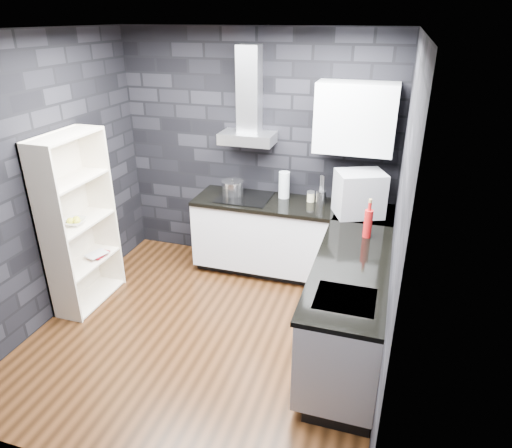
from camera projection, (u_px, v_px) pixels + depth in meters
The scene contains 28 objects.
ground at pixel (208, 332), 4.42m from camera, with size 3.20×3.20×0.00m, color #402310.
ceiling at pixel (191, 29), 3.29m from camera, with size 3.20×3.20×0.00m, color silver.
wall_back at pixel (257, 152), 5.27m from camera, with size 3.20×0.05×2.70m, color black.
wall_front at pixel (80, 311), 2.45m from camera, with size 3.20×0.05×2.70m, color black.
wall_left at pixel (42, 183), 4.29m from camera, with size 0.05×3.20×2.70m, color black.
wall_right at pixel (400, 226), 3.42m from camera, with size 0.05×3.20×2.70m, color black.
toekick_back at pixel (290, 268), 5.43m from camera, with size 2.18×0.50×0.10m, color black.
toekick_right at pixel (349, 348), 4.13m from camera, with size 0.50×1.78×0.10m, color black.
counter_back_cab at pixel (290, 237), 5.21m from camera, with size 2.20×0.60×0.76m, color silver.
counter_right_cab at pixel (348, 308), 3.96m from camera, with size 0.60×1.80×0.76m, color silver.
counter_back_top at pixel (291, 205), 5.04m from camera, with size 2.20×0.62×0.04m, color black.
counter_right_top at pixel (351, 268), 3.79m from camera, with size 0.62×1.80×0.04m, color black.
counter_corner_top at pixel (365, 213), 4.83m from camera, with size 0.62×0.62×0.04m, color black.
hood_body at pixel (248, 138), 5.02m from camera, with size 0.60×0.34×0.12m, color silver.
hood_chimney at pixel (249, 89), 4.87m from camera, with size 0.24×0.20×0.90m, color silver.
upper_cabinet at pixel (356, 118), 4.59m from camera, with size 0.80×0.35×0.70m, color silver.
cooktop at pixel (244, 197), 5.18m from camera, with size 0.58×0.50×0.01m, color black.
sink_rim at pixel (345, 299), 3.35m from camera, with size 0.44×0.40×0.01m, color silver.
pot at pixel (233, 188), 5.24m from camera, with size 0.24×0.24×0.14m, color silver.
glass_vase at pixel (284, 185), 5.14m from camera, with size 0.12×0.12×0.30m, color silver.
storage_jar at pixel (311, 197), 5.07m from camera, with size 0.08×0.08×0.10m, color #C0BA8B.
utensil_crock at pixel (321, 197), 5.02m from camera, with size 0.11×0.11×0.14m, color silver.
appliance_garage at pixel (359, 194), 4.67m from camera, with size 0.47×0.36×0.47m, color #9C9EA4.
red_bottle at pixel (368, 224), 4.23m from camera, with size 0.08×0.08×0.27m, color #B21415.
bookshelf at pixel (79, 223), 4.56m from camera, with size 0.34×0.80×1.80m, color #F1E4C9.
fruit_bowl at pixel (74, 222), 4.50m from camera, with size 0.21×0.21×0.05m, color silver.
book_red at pixel (92, 245), 4.83m from camera, with size 0.15×0.02×0.20m, color maroon.
book_second at pixel (91, 244), 4.81m from camera, with size 0.16×0.02×0.21m, color #B2B2B2.
Camera 1 is at (1.50, -3.28, 2.79)m, focal length 32.00 mm.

